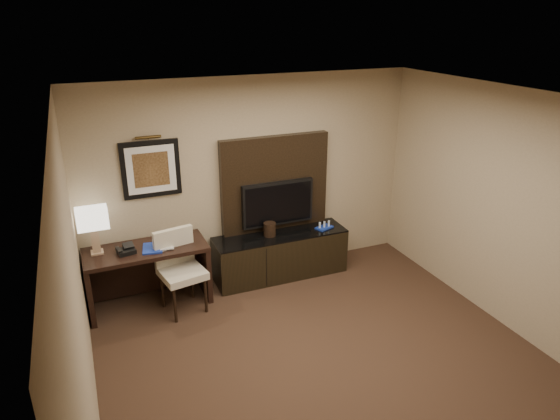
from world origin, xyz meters
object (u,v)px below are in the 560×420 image
desk_chair (182,272)px  tv (278,203)px  desk (149,276)px  table_lamp (94,230)px  credenza (280,255)px  desk_phone (126,249)px  ice_bucket (270,229)px  minibar_tray (324,225)px

desk_chair → tv: bearing=7.9°
desk → table_lamp: size_ratio=2.47×
credenza → tv: 0.72m
credenza → tv: size_ratio=1.82×
credenza → table_lamp: table_lamp is taller
tv → credenza: bearing=-97.5°
desk → desk_chair: 0.48m
tv → table_lamp: bearing=-177.4°
desk → desk_phone: (-0.23, -0.05, 0.44)m
tv → ice_bucket: 0.37m
desk → minibar_tray: size_ratio=6.10×
desk_phone → tv: bearing=-2.6°
table_lamp → ice_bucket: size_ratio=3.18×
desk_chair → table_lamp: bearing=147.0°
desk_chair → desk_phone: (-0.59, 0.24, 0.31)m
desk → table_lamp: bearing=170.2°
table_lamp → credenza: bearing=-0.9°
desk → table_lamp: table_lamp is taller
desk → minibar_tray: (2.42, -0.01, 0.28)m
desk_chair → ice_bucket: desk_chair is taller
desk_chair → desk_phone: bearing=147.4°
table_lamp → desk_phone: 0.42m
tv → minibar_tray: 0.74m
credenza → minibar_tray: bearing=-4.7°
tv → table_lamp: size_ratio=1.71×
credenza → desk_phone: size_ratio=9.31×
table_lamp → minibar_tray: table_lamp is taller
minibar_tray → desk: bearing=179.8°
table_lamp → minibar_tray: bearing=-1.8°
credenza → minibar_tray: 0.73m
desk → minibar_tray: 2.43m
desk → desk_chair: (0.36, -0.29, 0.12)m
table_lamp → desk_chair: bearing=-22.5°
minibar_tray → desk_phone: bearing=-179.0°
table_lamp → tv: bearing=2.6°
table_lamp → desk: bearing=-8.9°
desk → desk_chair: bearing=-39.5°
ice_bucket → desk_phone: bearing=-176.6°
desk_chair → minibar_tray: size_ratio=4.32×
desk → credenza: (1.78, 0.05, -0.07)m
ice_bucket → minibar_tray: (0.79, -0.07, -0.05)m
credenza → desk_chair: size_ratio=1.77×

